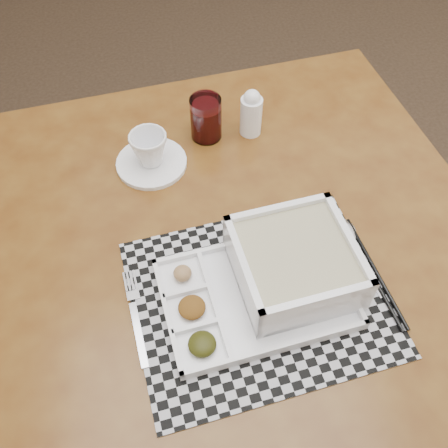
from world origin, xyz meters
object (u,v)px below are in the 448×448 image
Objects in this scene: dining_table at (233,261)px; creamer_bottle at (251,113)px; juice_glass at (206,120)px; serving_tray at (284,272)px; cup at (149,149)px.

creamer_bottle is at bearing 73.42° from dining_table.
juice_glass is (-0.01, 0.29, 0.12)m from dining_table.
serving_tray is 3.14× the size of creamer_bottle.
cup reaches higher than dining_table.
serving_tray is 0.39m from cup.
creamer_bottle is (0.02, 0.40, 0.01)m from serving_tray.
serving_tray is (0.07, -0.11, 0.12)m from dining_table.
serving_tray is 0.40m from creamer_bottle.
dining_table is at bearing -65.92° from cup.
creamer_bottle is at bearing 8.19° from cup.
dining_table is at bearing -106.58° from creamer_bottle.
dining_table is 0.31m from juice_glass.
juice_glass reaches higher than serving_tray.
cup is at bearing 122.85° from dining_table.
juice_glass is at bearing 20.49° from cup.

